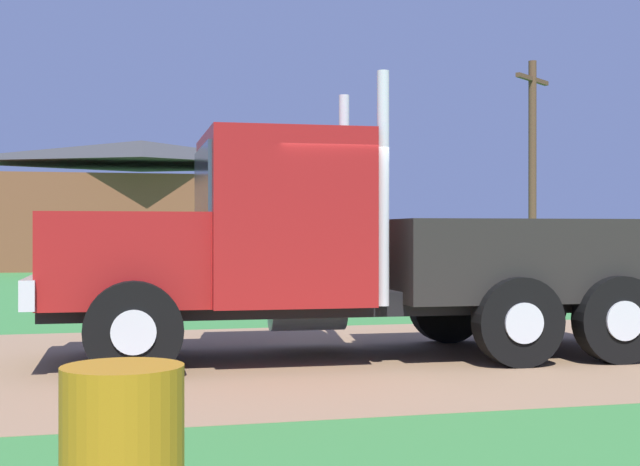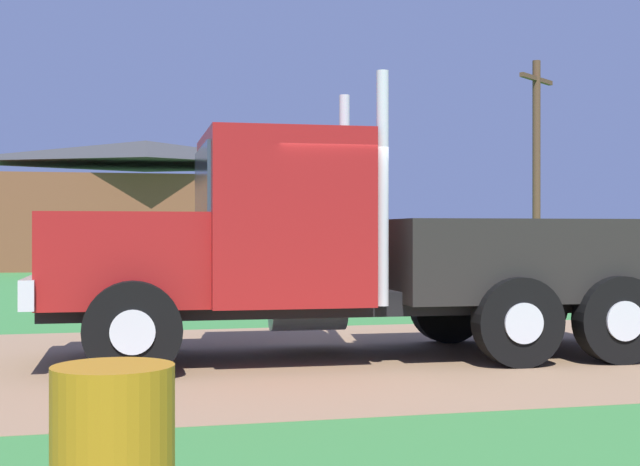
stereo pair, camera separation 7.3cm
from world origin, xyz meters
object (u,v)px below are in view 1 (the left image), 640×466
truck_foreground_white (347,255)px  shed_building (141,207)px  utility_pole_near (532,163)px  steel_barrel (122,464)px

truck_foreground_white → shed_building: bearing=92.4°
utility_pole_near → truck_foreground_white: bearing=-124.1°
steel_barrel → shed_building: bearing=87.1°
truck_foreground_white → shed_building: shed_building is taller
truck_foreground_white → shed_building: 27.81m
steel_barrel → shed_building: size_ratio=0.07×
shed_building → truck_foreground_white: bearing=-87.6°
steel_barrel → shed_building: shed_building is taller
truck_foreground_white → steel_barrel: bearing=-114.5°
truck_foreground_white → steel_barrel: truck_foreground_white is taller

